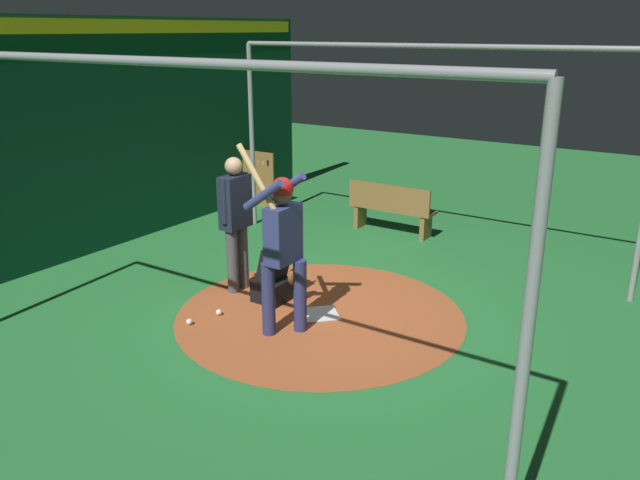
{
  "coord_description": "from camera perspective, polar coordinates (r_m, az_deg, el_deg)",
  "views": [
    {
      "loc": [
        3.84,
        -5.83,
        3.27
      ],
      "look_at": [
        0.0,
        0.0,
        0.95
      ],
      "focal_mm": 35.75,
      "sensor_mm": 36.0,
      "label": 1
    }
  ],
  "objects": [
    {
      "name": "baseball_1",
      "position": [
        7.77,
        -9.04,
        -6.41
      ],
      "size": [
        0.07,
        0.07,
        0.07
      ],
      "primitive_type": "sphere",
      "color": "white",
      "rests_on": "dirt_circle"
    },
    {
      "name": "ground_plane",
      "position": [
        7.72,
        0.0,
        -6.71
      ],
      "size": [
        26.37,
        26.37,
        0.0
      ],
      "primitive_type": "plane",
      "color": "#287A38"
    },
    {
      "name": "dirt_circle",
      "position": [
        7.72,
        0.0,
        -6.69
      ],
      "size": [
        3.46,
        3.46,
        0.01
      ],
      "primitive_type": "cylinder",
      "color": "#AD562D",
      "rests_on": "ground"
    },
    {
      "name": "bench",
      "position": [
        10.67,
        6.38,
        2.85
      ],
      "size": [
        1.47,
        0.36,
        0.85
      ],
      "color": "olive",
      "rests_on": "ground"
    },
    {
      "name": "home_plate",
      "position": [
        7.71,
        0.0,
        -6.63
      ],
      "size": [
        0.59,
        0.59,
        0.01
      ],
      "primitive_type": "cube",
      "rotation": [
        0.0,
        0.0,
        0.79
      ],
      "color": "white",
      "rests_on": "dirt_circle"
    },
    {
      "name": "catcher",
      "position": [
        7.97,
        -4.05,
        -3.09
      ],
      "size": [
        0.58,
        0.4,
        0.92
      ],
      "color": "black",
      "rests_on": "ground"
    },
    {
      "name": "baseball_0",
      "position": [
        8.45,
        -5.18,
        -4.16
      ],
      "size": [
        0.07,
        0.07,
        0.07
      ],
      "primitive_type": "sphere",
      "color": "white",
      "rests_on": "dirt_circle"
    },
    {
      "name": "batter",
      "position": [
        6.9,
        -3.41,
        -0.03
      ],
      "size": [
        0.68,
        0.49,
        2.13
      ],
      "color": "navy",
      "rests_on": "ground"
    },
    {
      "name": "cage_frame",
      "position": [
        7.07,
        0.0,
        9.55
      ],
      "size": [
        6.17,
        5.13,
        3.09
      ],
      "color": "gray",
      "rests_on": "ground"
    },
    {
      "name": "umpire",
      "position": [
        8.18,
        -7.55,
        2.07
      ],
      "size": [
        0.22,
        0.49,
        1.77
      ],
      "color": "#4C4C51",
      "rests_on": "ground"
    },
    {
      "name": "bat_rack",
      "position": [
        12.55,
        -6.23,
        5.49
      ],
      "size": [
        1.18,
        0.2,
        1.05
      ],
      "color": "olive",
      "rests_on": "ground"
    },
    {
      "name": "baseball_2",
      "position": [
        7.6,
        -11.62,
        -7.18
      ],
      "size": [
        0.07,
        0.07,
        0.07
      ],
      "primitive_type": "sphere",
      "color": "white",
      "rests_on": "dirt_circle"
    },
    {
      "name": "back_wall",
      "position": [
        10.08,
        -20.76,
        8.48
      ],
      "size": [
        0.22,
        10.37,
        3.46
      ],
      "color": "#0C3D26",
      "rests_on": "ground"
    }
  ]
}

